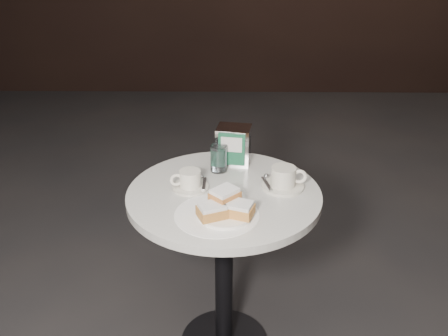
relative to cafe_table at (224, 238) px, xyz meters
The scene contains 8 objects.
cafe_table is the anchor object (origin of this frame).
sugar_spill 0.25m from the cafe_table, 97.92° to the right, with size 0.28×0.28×0.00m, color white.
beignet_plate 0.28m from the cafe_table, 87.96° to the right, with size 0.20×0.19×0.09m.
coffee_cup_left 0.26m from the cafe_table, 168.22° to the left, with size 0.16×0.16×0.07m.
coffee_cup_right 0.32m from the cafe_table, ahead, with size 0.16×0.16×0.08m.
water_glass_left 0.30m from the cafe_table, 97.47° to the left, with size 0.07×0.07×0.10m.
water_glass_right 0.35m from the cafe_table, 74.71° to the left, with size 0.09×0.09×0.12m.
napkin_dispenser 0.37m from the cafe_table, 81.61° to the left, with size 0.15×0.13×0.15m.
Camera 1 is at (0.02, -1.57, 1.62)m, focal length 40.00 mm.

